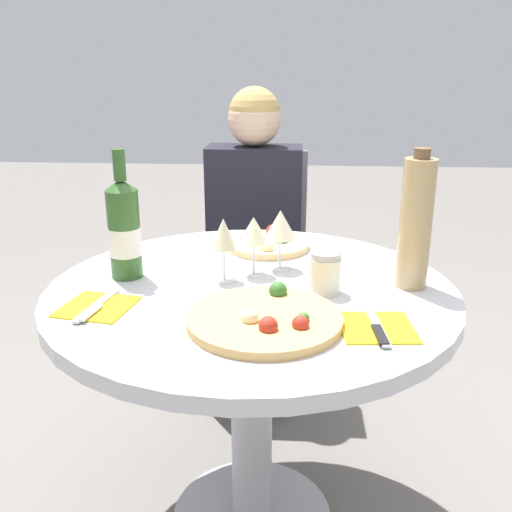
{
  "coord_description": "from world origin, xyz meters",
  "views": [
    {
      "loc": [
        0.1,
        -1.3,
        1.23
      ],
      "look_at": [
        0.02,
        -0.07,
        0.82
      ],
      "focal_mm": 40.0,
      "sensor_mm": 36.0,
      "label": 1
    }
  ],
  "objects_px": {
    "chair_behind_diner": "(256,271)",
    "dining_table": "(251,338)",
    "pizza_large": "(265,319)",
    "wine_bottle": "(124,230)",
    "tall_carafe": "(416,223)",
    "seated_diner": "(253,259)"
  },
  "relations": [
    {
      "from": "dining_table",
      "to": "chair_behind_diner",
      "type": "height_order",
      "value": "chair_behind_diner"
    },
    {
      "from": "pizza_large",
      "to": "chair_behind_diner",
      "type": "bearing_deg",
      "value": 94.92
    },
    {
      "from": "tall_carafe",
      "to": "dining_table",
      "type": "bearing_deg",
      "value": -176.15
    },
    {
      "from": "chair_behind_diner",
      "to": "dining_table",
      "type": "bearing_deg",
      "value": 93.17
    },
    {
      "from": "chair_behind_diner",
      "to": "wine_bottle",
      "type": "xyz_separation_m",
      "value": [
        -0.27,
        -0.84,
        0.41
      ]
    },
    {
      "from": "dining_table",
      "to": "seated_diner",
      "type": "xyz_separation_m",
      "value": [
        -0.05,
        0.75,
        -0.04
      ]
    },
    {
      "from": "chair_behind_diner",
      "to": "wine_bottle",
      "type": "bearing_deg",
      "value": 72.06
    },
    {
      "from": "pizza_large",
      "to": "wine_bottle",
      "type": "xyz_separation_m",
      "value": [
        -0.37,
        0.26,
        0.11
      ]
    },
    {
      "from": "pizza_large",
      "to": "wine_bottle",
      "type": "bearing_deg",
      "value": 144.9
    },
    {
      "from": "seated_diner",
      "to": "wine_bottle",
      "type": "relative_size",
      "value": 3.58
    },
    {
      "from": "pizza_large",
      "to": "tall_carafe",
      "type": "xyz_separation_m",
      "value": [
        0.34,
        0.24,
        0.15
      ]
    },
    {
      "from": "pizza_large",
      "to": "wine_bottle",
      "type": "relative_size",
      "value": 1.01
    },
    {
      "from": "pizza_large",
      "to": "tall_carafe",
      "type": "height_order",
      "value": "tall_carafe"
    },
    {
      "from": "seated_diner",
      "to": "tall_carafe",
      "type": "xyz_separation_m",
      "value": [
        0.44,
        -0.72,
        0.34
      ]
    },
    {
      "from": "wine_bottle",
      "to": "seated_diner",
      "type": "bearing_deg",
      "value": 68.82
    },
    {
      "from": "dining_table",
      "to": "chair_behind_diner",
      "type": "distance_m",
      "value": 0.9
    },
    {
      "from": "dining_table",
      "to": "seated_diner",
      "type": "bearing_deg",
      "value": 93.76
    },
    {
      "from": "dining_table",
      "to": "wine_bottle",
      "type": "height_order",
      "value": "wine_bottle"
    },
    {
      "from": "dining_table",
      "to": "tall_carafe",
      "type": "relative_size",
      "value": 2.98
    },
    {
      "from": "chair_behind_diner",
      "to": "seated_diner",
      "type": "relative_size",
      "value": 0.78
    },
    {
      "from": "seated_diner",
      "to": "pizza_large",
      "type": "height_order",
      "value": "seated_diner"
    },
    {
      "from": "pizza_large",
      "to": "tall_carafe",
      "type": "bearing_deg",
      "value": 34.93
    }
  ]
}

